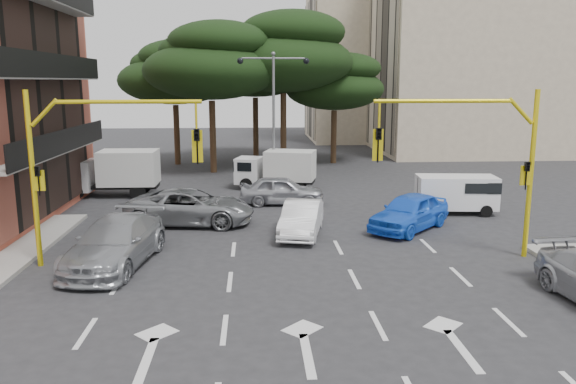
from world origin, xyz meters
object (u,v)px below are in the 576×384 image
Objects in this scene: signal_mast_right at (483,151)px; car_white_hatch at (302,218)px; car_silver_wagon at (115,242)px; van_white at (456,194)px; box_truck_a at (112,173)px; car_blue_compact at (409,212)px; street_lamp_center at (274,96)px; car_silver_cross_a at (191,207)px; car_silver_cross_b at (282,190)px; box_truck_b at (276,170)px; signal_mast_left at (86,154)px.

signal_mast_right is 1.43× the size of car_white_hatch.
car_white_hatch is at bearing 36.28° from car_silver_wagon.
van_white is (14.49, 6.92, 0.12)m from car_silver_wagon.
car_white_hatch is at bearing -131.05° from box_truck_a.
van_white is (1.70, 6.84, -2.96)m from signal_mast_right.
street_lamp_center is at bearing 162.12° from car_blue_compact.
car_silver_cross_a is (-4.03, -8.50, -4.65)m from street_lamp_center.
car_silver_cross_b is (-6.58, 9.34, -3.15)m from signal_mast_right.
street_lamp_center reaches higher than car_white_hatch.
street_lamp_center is 1.66× the size of box_truck_b.
box_truck_a is 9.23m from box_truck_b.
car_silver_wagon is 1.19× the size of box_truck_b.
signal_mast_right is 1.16× the size of box_truck_a.
van_white is at bearing 86.98° from car_blue_compact.
car_silver_cross_a is at bearing -142.33° from box_truck_a.
signal_mast_right is 15.65m from street_lamp_center.
car_white_hatch is at bearing 24.47° from signal_mast_left.
street_lamp_center is (6.80, 14.01, 1.54)m from signal_mast_left.
van_white reaches higher than car_white_hatch.
car_blue_compact is 9.58m from car_silver_cross_a.
street_lamp_center reaches higher than van_white.
car_white_hatch is at bearing -161.83° from box_truck_b.
signal_mast_right reaches higher than car_silver_cross_a.
car_white_hatch is 0.97× the size of car_silver_cross_b.
box_truck_b reaches higher than van_white.
box_truck_b is (6.91, 13.51, -2.73)m from signal_mast_left.
box_truck_b is at bearing 62.90° from signal_mast_left.
signal_mast_left is 13.23m from car_blue_compact.
signal_mast_right is 13.61m from signal_mast_left.
van_white is 10.72m from box_truck_b.
van_white is at bearing 34.27° from car_silver_wagon.
car_white_hatch is 0.90× the size of box_truck_b.
van_white is at bearing -113.97° from box_truck_b.
car_silver_wagon is at bearing -165.79° from box_truck_a.
car_blue_compact is (12.23, 3.95, -3.10)m from signal_mast_left.
signal_mast_left is 1.43× the size of car_white_hatch.
car_white_hatch is at bearing -60.92° from van_white.
car_blue_compact is at bearing 109.18° from signal_mast_right.
signal_mast_right is 1.28× the size of box_truck_b.
box_truck_a is at bearing 150.64° from car_white_hatch.
street_lamp_center is (-6.80, 14.01, 1.54)m from signal_mast_right.
street_lamp_center is at bearing -77.22° from box_truck_a.
signal_mast_left is at bearing -118.34° from car_blue_compact.
car_blue_compact is 0.89× the size of box_truck_a.
signal_mast_left is 8.90m from car_white_hatch.
car_blue_compact is at bearing 28.19° from car_silver_wagon.
car_blue_compact is at bearing -136.38° from box_truck_b.
box_truck_a reaches higher than box_truck_b.
street_lamp_center is 12.00m from van_white.
car_silver_cross_b is at bearing -105.87° from box_truck_a.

